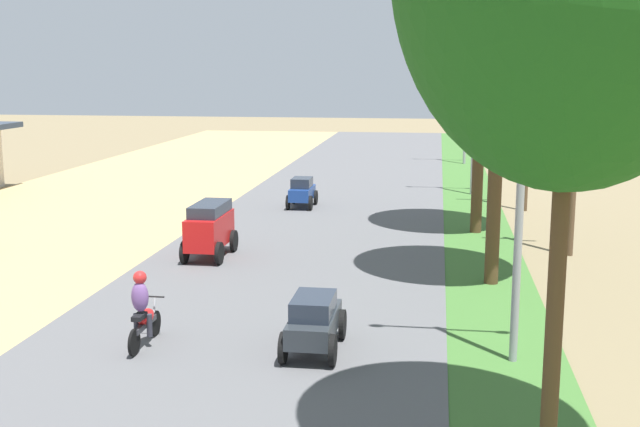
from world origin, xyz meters
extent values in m
cylinder|color=#4C351E|center=(5.86, 10.76, 2.83)|extent=(0.24, 0.24, 5.55)
cylinder|color=#4C351E|center=(5.73, 21.26, 3.05)|extent=(0.38, 0.38, 5.98)
cylinder|color=#4C351E|center=(5.61, 28.07, 3.04)|extent=(0.40, 0.40, 5.95)
ellipsoid|color=#1B5B25|center=(5.61, 28.07, 7.63)|extent=(4.68, 4.68, 5.89)
cylinder|color=gray|center=(5.80, 15.40, 3.65)|extent=(0.16, 0.16, 7.18)
cylinder|color=gray|center=(5.10, 15.40, 7.09)|extent=(1.40, 0.08, 0.08)
ellipsoid|color=silver|center=(4.40, 15.40, 7.02)|extent=(0.36, 0.20, 0.14)
ellipsoid|color=silver|center=(7.20, 15.40, 7.02)|extent=(0.36, 0.20, 0.14)
cylinder|color=gray|center=(5.80, 36.61, 3.71)|extent=(0.16, 0.16, 7.30)
cylinder|color=gray|center=(5.10, 36.61, 7.21)|extent=(1.40, 0.08, 0.08)
ellipsoid|color=silver|center=(4.40, 36.61, 7.14)|extent=(0.36, 0.20, 0.14)
cylinder|color=gray|center=(6.50, 36.61, 7.21)|extent=(1.40, 0.08, 0.08)
ellipsoid|color=silver|center=(7.20, 36.61, 7.14)|extent=(0.36, 0.20, 0.14)
cylinder|color=gray|center=(5.80, 48.25, 3.94)|extent=(0.16, 0.16, 7.75)
cylinder|color=gray|center=(5.10, 48.25, 7.66)|extent=(1.40, 0.08, 0.08)
ellipsoid|color=silver|center=(4.40, 48.25, 7.59)|extent=(0.36, 0.20, 0.14)
cylinder|color=gray|center=(6.50, 48.25, 7.66)|extent=(1.40, 0.08, 0.08)
ellipsoid|color=silver|center=(7.20, 48.25, 7.59)|extent=(0.36, 0.20, 0.14)
cylinder|color=brown|center=(8.39, 25.14, 4.28)|extent=(0.20, 0.20, 8.56)
cylinder|color=brown|center=(7.80, 32.97, 4.64)|extent=(0.20, 0.20, 9.29)
cube|color=#282D33|center=(1.77, 15.35, 0.65)|extent=(0.88, 2.25, 0.44)
cube|color=#232B38|center=(1.77, 15.25, 1.07)|extent=(0.81, 1.30, 0.40)
cylinder|color=black|center=(2.27, 14.54, 0.40)|extent=(0.11, 0.64, 0.64)
cylinder|color=black|center=(1.28, 14.54, 0.40)|extent=(0.11, 0.64, 0.64)
cylinder|color=black|center=(2.27, 16.16, 0.40)|extent=(0.11, 0.64, 0.64)
cylinder|color=black|center=(1.28, 16.16, 0.40)|extent=(0.11, 0.64, 0.64)
cube|color=red|center=(-2.64, 22.96, 0.93)|extent=(0.95, 2.40, 0.95)
cube|color=#232B38|center=(-2.64, 23.06, 1.58)|extent=(0.87, 2.00, 0.35)
cylinder|color=black|center=(-3.18, 23.83, 0.42)|extent=(0.12, 0.68, 0.68)
cylinder|color=black|center=(-2.11, 23.83, 0.42)|extent=(0.12, 0.68, 0.68)
cylinder|color=black|center=(-3.18, 22.10, 0.42)|extent=(0.12, 0.68, 0.68)
cylinder|color=black|center=(-2.11, 22.10, 0.42)|extent=(0.12, 0.68, 0.68)
cube|color=navy|center=(-1.32, 32.09, 0.66)|extent=(0.84, 1.95, 0.50)
cube|color=#232B38|center=(-1.32, 32.04, 1.11)|extent=(0.77, 1.10, 0.40)
cylinder|color=black|center=(-1.79, 32.79, 0.38)|extent=(0.10, 0.60, 0.60)
cylinder|color=black|center=(-0.85, 32.79, 0.38)|extent=(0.10, 0.60, 0.60)
cylinder|color=black|center=(-1.79, 31.39, 0.38)|extent=(0.10, 0.60, 0.60)
cylinder|color=black|center=(-0.85, 31.39, 0.38)|extent=(0.10, 0.60, 0.60)
cylinder|color=black|center=(-1.80, 15.75, 0.36)|extent=(0.06, 0.56, 0.56)
cylinder|color=black|center=(-1.80, 14.51, 0.36)|extent=(0.06, 0.56, 0.56)
cube|color=#333338|center=(-1.80, 15.13, 0.54)|extent=(0.12, 1.12, 0.12)
ellipsoid|color=red|center=(-1.80, 15.21, 0.68)|extent=(0.28, 0.64, 0.32)
cube|color=black|center=(-1.80, 14.85, 0.80)|extent=(0.20, 0.44, 0.10)
cylinder|color=#A5A8AD|center=(-1.80, 15.69, 0.63)|extent=(0.05, 0.26, 0.68)
cylinder|color=black|center=(-1.80, 15.63, 1.00)|extent=(0.54, 0.04, 0.04)
ellipsoid|color=#724C8C|center=(-1.80, 14.93, 1.20)|extent=(0.36, 0.28, 0.64)
sphere|color=red|center=(-1.80, 14.97, 1.60)|extent=(0.28, 0.28, 0.28)
cylinder|color=#2D2D38|center=(-1.94, 15.03, 0.56)|extent=(0.12, 0.12, 0.48)
cylinder|color=#2D2D38|center=(-1.66, 15.03, 0.56)|extent=(0.12, 0.12, 0.48)
camera|label=1|loc=(4.19, -0.26, 5.90)|focal=44.97mm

